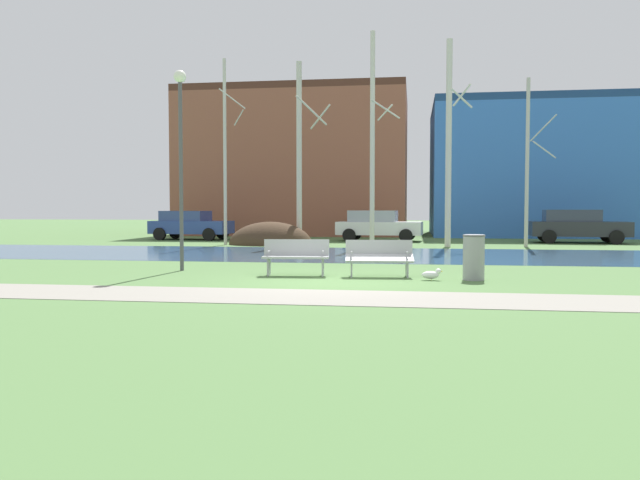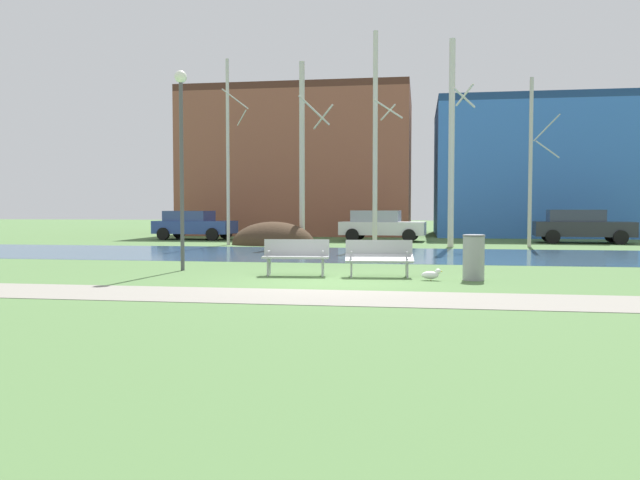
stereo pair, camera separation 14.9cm
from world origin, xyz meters
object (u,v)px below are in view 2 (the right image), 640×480
Objects in this scene: bench_left at (296,256)px; parked_hatch_third_dark at (581,226)px; trash_bin at (474,257)px; parked_sedan_second_white at (381,225)px; parked_van_nearest_blue at (194,224)px; bench_right at (379,257)px; streetlamp at (181,137)px; seagull at (431,275)px.

bench_left is 0.37× the size of parked_hatch_third_dark.
parked_sedan_second_white reaches higher than trash_bin.
parked_sedan_second_white is at bearing -0.07° from parked_van_nearest_blue.
streetlamp is at bearing 171.73° from bench_right.
trash_bin is at bearing -52.59° from parked_van_nearest_blue.
parked_van_nearest_blue is (-8.58, 16.32, 0.31)m from bench_left.
parked_van_nearest_blue is (-10.59, 16.32, 0.31)m from bench_right.
trash_bin is 0.23× the size of parked_hatch_third_dark.
bench_left is at bearing -93.80° from parked_sedan_second_white.
streetlamp is 16.34m from parked_sedan_second_white.
parked_van_nearest_blue reaches higher than trash_bin.
parked_sedan_second_white reaches higher than bench_left.
seagull is at bearing -82.77° from parked_sedan_second_white.
streetlamp is 20.58m from parked_hatch_third_dark.
parked_hatch_third_dark is at bearing 56.99° from bench_left.
parked_hatch_third_dark is (7.17, 16.58, 0.68)m from seagull.
streetlamp is at bearing 171.38° from trash_bin.
bench_left is 1.00× the size of bench_right.
trash_bin is 17.51m from parked_hatch_third_dark.
parked_sedan_second_white is (9.66, -0.01, 0.01)m from parked_van_nearest_blue.
bench_left is 0.32× the size of streetlamp.
bench_left is 19.08m from parked_hatch_third_dark.
trash_bin is at bearing -9.45° from bench_right.
parked_sedan_second_white is (-3.09, 16.66, 0.26)m from trash_bin.
trash_bin is 1.05m from seagull.
bench_right is 18.07m from parked_hatch_third_dark.
trash_bin is 0.25× the size of parked_van_nearest_blue.
parked_hatch_third_dark reaches higher than parked_van_nearest_blue.
trash_bin is at bearing -110.82° from parked_hatch_third_dark.
streetlamp is at bearing -105.31° from parked_sedan_second_white.
streetlamp is 1.22× the size of parked_sedan_second_white.
parked_hatch_third_dark reaches higher than parked_sedan_second_white.
bench_right is at bearing -86.74° from parked_sedan_second_white.
bench_left is at bearing -13.36° from streetlamp.
bench_left is at bearing 180.00° from bench_right.
streetlamp reaches higher than seagull.
bench_right is at bearing -8.27° from streetlamp.
parked_sedan_second_white is at bearing 178.13° from parked_hatch_third_dark.
bench_left is 3.44× the size of seagull.
seagull is 0.11× the size of parked_hatch_third_dark.
parked_van_nearest_blue is at bearing 127.41° from trash_bin.
parked_hatch_third_dark is at bearing -1.87° from parked_sedan_second_white.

